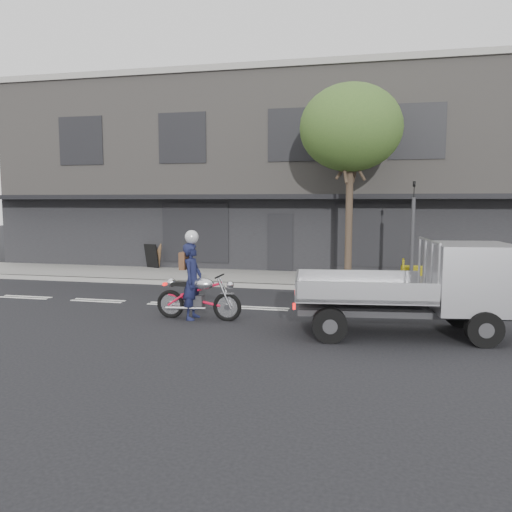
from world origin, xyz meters
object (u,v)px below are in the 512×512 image
Objects in this scene: street_tree at (351,128)px; flatbed_ute at (450,281)px; motorcycle at (198,296)px; rider at (192,281)px; construction_barrier at (428,273)px; sandwich_board at (151,256)px; traffic_light_pole at (412,241)px.

flatbed_ute is (2.34, -6.00, -4.09)m from street_tree.
rider is (-0.15, 0.00, 0.36)m from motorcycle.
construction_barrier is 1.60× the size of sandwich_board.
sandwich_board reaches higher than motorcycle.
traffic_light_pole reaches higher than rider.
rider is at bearing -139.39° from construction_barrier.
rider is at bearing 170.84° from flatbed_ute.
construction_barrier is (5.93, 5.21, 0.02)m from motorcycle.
traffic_light_pole is at bearing -148.00° from construction_barrier.
street_tree is at bearing 168.45° from construction_barrier.
sandwich_board is at bearing 167.34° from street_tree.
street_tree is at bearing -30.67° from rider.
street_tree is 8.02m from rider.
flatbed_ute is (5.74, -0.27, 0.61)m from motorcycle.
flatbed_ute is at bearing -19.00° from sandwich_board.
street_tree is 5.35m from construction_barrier.
motorcycle is 1.37× the size of construction_barrier.
street_tree reaches higher than flatbed_ute.
traffic_light_pole is 1.23m from construction_barrier.
flatbed_ute is 2.94× the size of construction_barrier.
rider is at bearing -178.91° from motorcycle.
sandwich_board is (-10.01, 2.65, -1.01)m from traffic_light_pole.
construction_barrier is (0.53, 0.33, -1.06)m from traffic_light_pole.
construction_barrier is at bearing 81.49° from flatbed_ute.
street_tree is 4.24× the size of construction_barrier.
street_tree reaches higher than rider.
traffic_light_pole reaches higher than motorcycle.
traffic_light_pole reaches higher than sandwich_board.
construction_barrier is at bearing -11.55° from street_tree.
motorcycle is (-3.40, -5.73, -4.70)m from street_tree.
sandwich_board is at bearing 136.46° from flatbed_ute.
motorcycle is 2.20× the size of sandwich_board.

